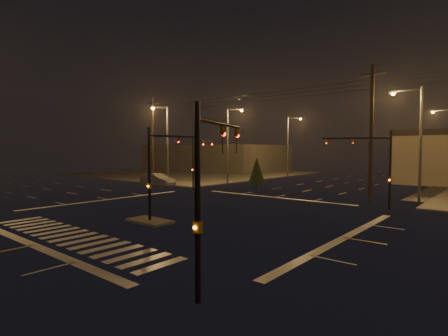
{
  "coord_description": "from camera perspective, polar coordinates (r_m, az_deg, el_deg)",
  "views": [
    {
      "loc": [
        17.66,
        -17.9,
        4.6
      ],
      "look_at": [
        -1.78,
        5.53,
        3.0
      ],
      "focal_mm": 28.0,
      "sensor_mm": 36.0,
      "label": 1
    }
  ],
  "objects": [
    {
      "name": "ground",
      "position": [
        25.56,
        -4.9,
        -7.37
      ],
      "size": [
        140.0,
        140.0,
        0.0
      ],
      "primitive_type": "plane",
      "color": "black",
      "rests_on": "ground"
    },
    {
      "name": "streetlight_1",
      "position": [
        46.06,
        0.9,
        4.5
      ],
      "size": [
        2.77,
        0.32,
        10.0
      ],
      "color": "#38383A",
      "rests_on": "ground"
    },
    {
      "name": "signal_mast_se",
      "position": [
        11.06,
        -2.68,
        -1.59
      ],
      "size": [
        1.55,
        3.87,
        6.0
      ],
      "color": "black",
      "rests_on": "ground"
    },
    {
      "name": "car_crossing",
      "position": [
        44.68,
        -10.76,
        -1.92
      ],
      "size": [
        4.97,
        1.99,
        1.61
      ],
      "primitive_type": "imported",
      "rotation": [
        0.0,
        0.0,
        1.63
      ],
      "color": "slate",
      "rests_on": "ground"
    },
    {
      "name": "median_island",
      "position": [
        22.92,
        -12.01,
        -8.44
      ],
      "size": [
        3.0,
        1.6,
        0.15
      ],
      "primitive_type": "cube",
      "color": "#42403B",
      "rests_on": "ground"
    },
    {
      "name": "signal_mast_nw",
      "position": [
        39.03,
        -4.41,
        1.81
      ],
      "size": [
        4.84,
        1.86,
        6.0
      ],
      "color": "black",
      "rests_on": "ground"
    },
    {
      "name": "streetlight_3",
      "position": [
        34.53,
        28.95,
        4.63
      ],
      "size": [
        2.77,
        0.32,
        10.0
      ],
      "color": "#38383A",
      "rests_on": "ground"
    },
    {
      "name": "signal_mast_ne",
      "position": [
        29.2,
        23.45,
        1.18
      ],
      "size": [
        4.84,
        1.86,
        6.0
      ],
      "color": "black",
      "rests_on": "ground"
    },
    {
      "name": "utility_pole_0",
      "position": [
        50.91,
        -11.55,
        4.67
      ],
      "size": [
        2.2,
        0.32,
        12.0
      ],
      "color": "black",
      "rests_on": "ground"
    },
    {
      "name": "sidewalk_nw",
      "position": [
        67.72,
        -5.17,
        -0.85
      ],
      "size": [
        36.0,
        36.0,
        0.12
      ],
      "primitive_type": "cube",
      "color": "#42403B",
      "rests_on": "ground"
    },
    {
      "name": "stop_bar_near",
      "position": [
        19.5,
        -28.68,
        -10.98
      ],
      "size": [
        16.0,
        0.5,
        0.01
      ],
      "primitive_type": "cube",
      "color": "beige",
      "rests_on": "ground"
    },
    {
      "name": "signal_mast_median",
      "position": [
        23.07,
        -10.3,
        0.86
      ],
      "size": [
        0.25,
        4.59,
        6.0
      ],
      "color": "black",
      "rests_on": "ground"
    },
    {
      "name": "stop_bar_far",
      "position": [
        34.17,
        8.2,
        -4.75
      ],
      "size": [
        16.0,
        0.5,
        0.01
      ],
      "primitive_type": "cube",
      "color": "beige",
      "rests_on": "ground"
    },
    {
      "name": "streetlight_5",
      "position": [
        44.5,
        -9.52,
        4.51
      ],
      "size": [
        0.32,
        2.77,
        10.0
      ],
      "color": "#38383A",
      "rests_on": "ground"
    },
    {
      "name": "commercial_block",
      "position": [
        79.77,
        -1.64,
        1.71
      ],
      "size": [
        30.0,
        18.0,
        5.6
      ],
      "primitive_type": "cube",
      "color": "#403C38",
      "rests_on": "ground"
    },
    {
      "name": "crosswalk",
      "position": [
        20.3,
        -23.34,
        -10.32
      ],
      "size": [
        15.0,
        2.6,
        0.01
      ],
      "primitive_type": "cube",
      "color": "beige",
      "rests_on": "ground"
    },
    {
      "name": "streetlight_2",
      "position": [
        59.38,
        10.64,
        4.11
      ],
      "size": [
        2.77,
        0.32,
        10.0
      ],
      "color": "#38383A",
      "rests_on": "ground"
    },
    {
      "name": "utility_pole_1",
      "position": [
        33.36,
        22.92,
        5.4
      ],
      "size": [
        2.2,
        0.32,
        12.0
      ],
      "color": "black",
      "rests_on": "ground"
    },
    {
      "name": "conifer_3",
      "position": [
        40.57,
        5.35,
        -0.37
      ],
      "size": [
        1.95,
        1.95,
        3.75
      ],
      "color": "black",
      "rests_on": "ground"
    }
  ]
}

